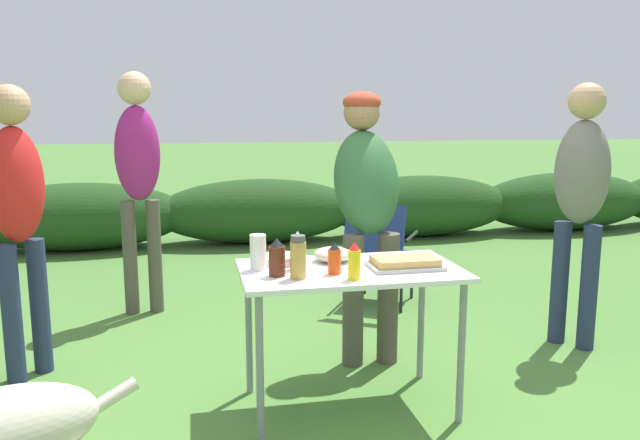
# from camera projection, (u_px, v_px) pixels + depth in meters

# --- Properties ---
(ground_plane) EXTENTS (60.00, 60.00, 0.00)m
(ground_plane) POSITION_uv_depth(u_px,v_px,m) (349.00, 406.00, 3.25)
(ground_plane) COLOR #477533
(shrub_hedge) EXTENTS (14.40, 0.90, 0.75)m
(shrub_hedge) POSITION_uv_depth(u_px,v_px,m) (259.00, 211.00, 7.32)
(shrub_hedge) COLOR #1E4219
(shrub_hedge) RESTS_ON ground
(folding_table) EXTENTS (1.10, 0.64, 0.74)m
(folding_table) POSITION_uv_depth(u_px,v_px,m) (350.00, 283.00, 3.13)
(folding_table) COLOR white
(folding_table) RESTS_ON ground
(food_tray) EXTENTS (0.36, 0.24, 0.06)m
(food_tray) POSITION_uv_depth(u_px,v_px,m) (405.00, 263.00, 3.12)
(food_tray) COLOR #9E9EA3
(food_tray) RESTS_ON folding_table
(plate_stack) EXTENTS (0.20, 0.20, 0.04)m
(plate_stack) POSITION_uv_depth(u_px,v_px,m) (280.00, 259.00, 3.22)
(plate_stack) COLOR white
(plate_stack) RESTS_ON folding_table
(mixing_bowl) EXTENTS (0.20, 0.20, 0.08)m
(mixing_bowl) POSITION_uv_depth(u_px,v_px,m) (333.00, 254.00, 3.25)
(mixing_bowl) COLOR #ADBC99
(mixing_bowl) RESTS_ON folding_table
(paper_cup_stack) EXTENTS (0.08, 0.08, 0.18)m
(paper_cup_stack) POSITION_uv_depth(u_px,v_px,m) (258.00, 252.00, 3.08)
(paper_cup_stack) COLOR white
(paper_cup_stack) RESTS_ON folding_table
(mustard_bottle) EXTENTS (0.06, 0.06, 0.18)m
(mustard_bottle) POSITION_uv_depth(u_px,v_px,m) (354.00, 262.00, 2.89)
(mustard_bottle) COLOR yellow
(mustard_bottle) RESTS_ON folding_table
(spice_jar) EXTENTS (0.08, 0.08, 0.21)m
(spice_jar) POSITION_uv_depth(u_px,v_px,m) (298.00, 258.00, 2.91)
(spice_jar) COLOR #B2893D
(spice_jar) RESTS_ON folding_table
(hot_sauce_bottle) EXTENTS (0.06, 0.06, 0.15)m
(hot_sauce_bottle) POSITION_uv_depth(u_px,v_px,m) (335.00, 259.00, 3.00)
(hot_sauce_bottle) COLOR #CC4214
(hot_sauce_bottle) RESTS_ON folding_table
(ketchup_bottle) EXTENTS (0.06, 0.06, 0.19)m
(ketchup_bottle) POSITION_uv_depth(u_px,v_px,m) (298.00, 251.00, 3.10)
(ketchup_bottle) COLOR red
(ketchup_bottle) RESTS_ON folding_table
(bbq_sauce_bottle) EXTENTS (0.08, 0.08, 0.18)m
(bbq_sauce_bottle) POSITION_uv_depth(u_px,v_px,m) (277.00, 258.00, 2.96)
(bbq_sauce_bottle) COLOR #562314
(bbq_sauce_bottle) RESTS_ON folding_table
(standing_person_in_dark_puffer) EXTENTS (0.40, 0.51, 1.64)m
(standing_person_in_dark_puffer) POSITION_uv_depth(u_px,v_px,m) (367.00, 196.00, 3.75)
(standing_person_in_dark_puffer) COLOR #4C473D
(standing_person_in_dark_puffer) RESTS_ON ground
(standing_person_in_red_jacket) EXTENTS (0.39, 0.40, 1.66)m
(standing_person_in_red_jacket) POSITION_uv_depth(u_px,v_px,m) (17.00, 203.00, 3.44)
(standing_person_in_red_jacket) COLOR #232D4C
(standing_person_in_red_jacket) RESTS_ON ground
(standing_person_with_beanie) EXTENTS (0.40, 0.42, 1.69)m
(standing_person_with_beanie) POSITION_uv_depth(u_px,v_px,m) (581.00, 189.00, 3.93)
(standing_person_with_beanie) COLOR #232D4C
(standing_person_with_beanie) RESTS_ON ground
(standing_person_in_gray_fleece) EXTENTS (0.34, 0.26, 1.80)m
(standing_person_in_gray_fleece) POSITION_uv_depth(u_px,v_px,m) (138.00, 166.00, 4.59)
(standing_person_in_gray_fleece) COLOR #4C473D
(standing_person_in_gray_fleece) RESTS_ON ground
(camp_chair_green_behind_table) EXTENTS (0.70, 0.74, 0.83)m
(camp_chair_green_behind_table) POSITION_uv_depth(u_px,v_px,m) (379.00, 249.00, 4.84)
(camp_chair_green_behind_table) COLOR navy
(camp_chair_green_behind_table) RESTS_ON ground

